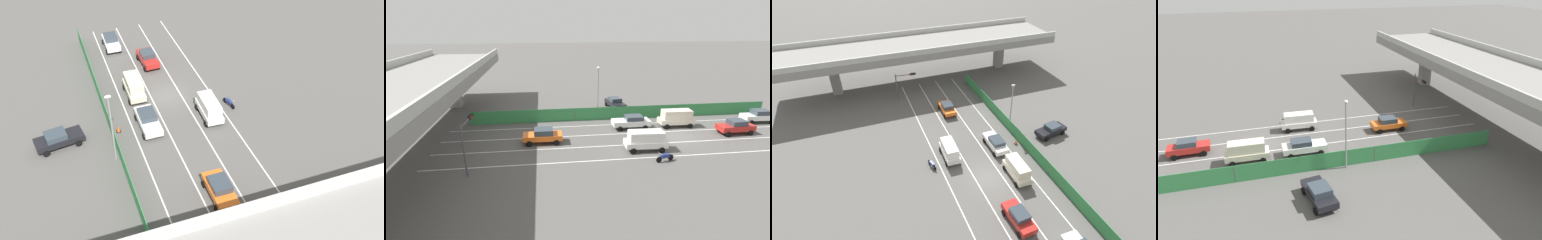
# 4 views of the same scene
# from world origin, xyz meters

# --- Properties ---
(ground_plane) EXTENTS (300.00, 300.00, 0.00)m
(ground_plane) POSITION_xyz_m (0.00, 0.00, 0.00)
(ground_plane) COLOR #565451
(lane_line_left_edge) EXTENTS (0.14, 45.20, 0.01)m
(lane_line_left_edge) POSITION_xyz_m (-4.86, 4.60, 0.00)
(lane_line_left_edge) COLOR silver
(lane_line_left_edge) RESTS_ON ground
(lane_line_mid_left) EXTENTS (0.14, 45.20, 0.01)m
(lane_line_mid_left) POSITION_xyz_m (-1.62, 4.60, 0.00)
(lane_line_mid_left) COLOR silver
(lane_line_mid_left) RESTS_ON ground
(lane_line_mid_right) EXTENTS (0.14, 45.20, 0.01)m
(lane_line_mid_right) POSITION_xyz_m (1.62, 4.60, 0.00)
(lane_line_mid_right) COLOR silver
(lane_line_mid_right) RESTS_ON ground
(lane_line_right_edge) EXTENTS (0.14, 45.20, 0.01)m
(lane_line_right_edge) POSITION_xyz_m (4.86, 4.60, 0.00)
(lane_line_right_edge) COLOR silver
(lane_line_right_edge) RESTS_ON ground
(elevated_overpass) EXTENTS (49.84, 11.56, 8.09)m
(elevated_overpass) POSITION_xyz_m (0.00, 29.20, 6.47)
(elevated_overpass) COLOR gray
(elevated_overpass) RESTS_ON ground
(green_fence) EXTENTS (0.10, 41.30, 1.78)m
(green_fence) POSITION_xyz_m (7.02, 4.60, 0.89)
(green_fence) COLOR #338447
(green_fence) RESTS_ON ground
(car_hatchback_white) EXTENTS (2.05, 4.69, 1.66)m
(car_hatchback_white) POSITION_xyz_m (3.28, 4.74, 0.92)
(car_hatchback_white) COLOR silver
(car_hatchback_white) RESTS_ON ground
(car_van_white) EXTENTS (2.11, 4.41, 2.12)m
(car_van_white) POSITION_xyz_m (-3.12, 5.21, 1.20)
(car_van_white) COLOR silver
(car_van_white) RESTS_ON ground
(car_taxi_orange) EXTENTS (2.07, 4.31, 1.65)m
(car_taxi_orange) POSITION_xyz_m (0.12, 15.80, 0.91)
(car_taxi_orange) COLOR orange
(car_taxi_orange) RESTS_ON ground
(car_sedan_red) EXTENTS (2.11, 4.34, 1.70)m
(car_sedan_red) POSITION_xyz_m (0.03, -7.12, 0.93)
(car_sedan_red) COLOR red
(car_sedan_red) RESTS_ON ground
(car_van_cream) EXTENTS (2.04, 4.45, 2.20)m
(car_van_cream) POSITION_xyz_m (3.23, -1.11, 1.24)
(car_van_cream) COLOR beige
(car_van_cream) RESTS_ON ground
(motorcycle) EXTENTS (0.71, 1.92, 0.93)m
(motorcycle) POSITION_xyz_m (-5.80, 4.19, 0.46)
(motorcycle) COLOR black
(motorcycle) RESTS_ON ground
(parked_sedan_dark) EXTENTS (4.78, 2.62, 1.63)m
(parked_sedan_dark) POSITION_xyz_m (12.07, 4.60, 0.90)
(parked_sedan_dark) COLOR black
(parked_sedan_dark) RESTS_ON ground
(traffic_light) EXTENTS (3.41, 0.53, 4.88)m
(traffic_light) POSITION_xyz_m (-5.21, 22.36, 3.50)
(traffic_light) COLOR #47474C
(traffic_light) RESTS_ON ground
(street_lamp) EXTENTS (0.60, 0.36, 7.21)m
(street_lamp) POSITION_xyz_m (7.37, 8.31, 4.37)
(street_lamp) COLOR gray
(street_lamp) RESTS_ON ground
(traffic_cone) EXTENTS (0.47, 0.47, 0.72)m
(traffic_cone) POSITION_xyz_m (6.29, 4.42, 0.34)
(traffic_cone) COLOR orange
(traffic_cone) RESTS_ON ground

